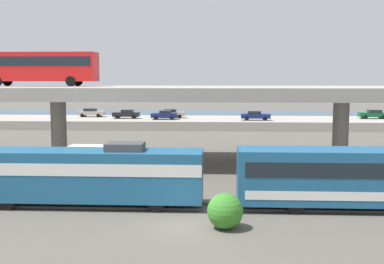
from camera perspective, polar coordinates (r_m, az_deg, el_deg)
ground_plane at (r=28.22m, az=-1.05°, el=-10.87°), size 260.00×260.00×0.00m
rail_strip_near at (r=31.32m, az=-0.62°, el=-8.99°), size 110.00×0.12×0.12m
rail_strip_far at (r=32.75m, az=-0.46°, el=-8.30°), size 110.00×0.12×0.12m
train_locomotive at (r=32.82m, az=-13.50°, el=-4.63°), size 16.16×3.04×4.18m
highway_overpass at (r=46.94m, az=0.66°, el=4.39°), size 96.00×12.41×7.45m
transit_bus_on_overpass at (r=52.32m, az=-17.54°, el=7.37°), size 12.00×2.68×3.40m
service_truck_west at (r=39.13m, az=-12.16°, el=-3.65°), size 6.80×2.46×3.04m
pier_parking_lot at (r=82.25m, az=1.65°, el=1.08°), size 79.24×13.00×1.44m
parked_car_0 at (r=80.31m, az=-3.23°, el=2.01°), size 4.24×1.89×1.50m
parked_car_1 at (r=79.48m, az=7.38°, el=1.93°), size 4.66×1.93×1.50m
parked_car_2 at (r=83.27m, az=-2.42°, el=2.18°), size 4.52×1.87×1.50m
parked_car_3 at (r=87.15m, az=20.34°, el=1.97°), size 4.65×1.92×1.50m
parked_car_4 at (r=87.30m, az=-11.64°, el=2.25°), size 4.52×2.00×1.50m
parked_car_5 at (r=83.00m, az=-7.64°, el=2.11°), size 4.47×1.83×1.50m
harbor_water at (r=105.22m, az=1.94°, el=1.86°), size 140.00×36.00×0.01m
shrub_right at (r=27.50m, az=3.88°, el=-9.16°), size 2.01×2.01×2.01m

